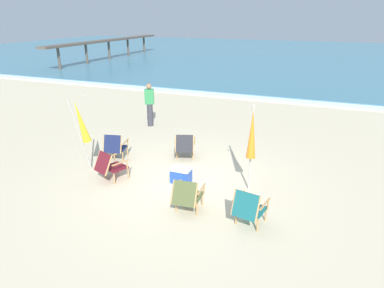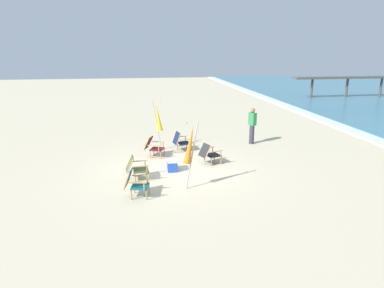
{
  "view_description": "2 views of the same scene",
  "coord_description": "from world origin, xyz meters",
  "px_view_note": "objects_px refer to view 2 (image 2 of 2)",
  "views": [
    {
      "loc": [
        3.09,
        -7.26,
        4.04
      ],
      "look_at": [
        -0.14,
        0.83,
        0.71
      ],
      "focal_mm": 32.0,
      "sensor_mm": 36.0,
      "label": 1
    },
    {
      "loc": [
        11.28,
        -1.15,
        4.15
      ],
      "look_at": [
        -1.03,
        0.78,
        0.67
      ],
      "focal_mm": 32.0,
      "sensor_mm": 36.0,
      "label": 2
    }
  ],
  "objects_px": {
    "beach_chair_mid_center": "(136,167)",
    "beach_chair_back_right": "(153,146)",
    "person_near_chairs": "(252,125)",
    "umbrella_furled_orange": "(190,145)",
    "beach_chair_far_center": "(135,183)",
    "beach_chair_front_right": "(181,141)",
    "cooler_box": "(172,165)",
    "beach_chair_back_left": "(209,153)",
    "umbrella_furled_yellow": "(158,118)"
  },
  "relations": [
    {
      "from": "beach_chair_back_right",
      "to": "person_near_chairs",
      "type": "height_order",
      "value": "person_near_chairs"
    },
    {
      "from": "umbrella_furled_orange",
      "to": "person_near_chairs",
      "type": "xyz_separation_m",
      "value": [
        -4.64,
        3.51,
        -0.53
      ]
    },
    {
      "from": "beach_chair_back_left",
      "to": "beach_chair_back_right",
      "type": "distance_m",
      "value": 2.36
    },
    {
      "from": "person_near_chairs",
      "to": "umbrella_furled_orange",
      "type": "bearing_deg",
      "value": -37.09
    },
    {
      "from": "beach_chair_front_right",
      "to": "umbrella_furled_orange",
      "type": "height_order",
      "value": "umbrella_furled_orange"
    },
    {
      "from": "beach_chair_back_left",
      "to": "umbrella_furled_orange",
      "type": "bearing_deg",
      "value": -25.65
    },
    {
      "from": "beach_chair_mid_center",
      "to": "beach_chair_front_right",
      "type": "distance_m",
      "value": 3.56
    },
    {
      "from": "beach_chair_back_left",
      "to": "beach_chair_far_center",
      "type": "bearing_deg",
      "value": -47.0
    },
    {
      "from": "beach_chair_back_left",
      "to": "beach_chair_back_right",
      "type": "bearing_deg",
      "value": -121.36
    },
    {
      "from": "beach_chair_mid_center",
      "to": "beach_chair_back_right",
      "type": "distance_m",
      "value": 2.5
    },
    {
      "from": "beach_chair_back_right",
      "to": "beach_chair_mid_center",
      "type": "bearing_deg",
      "value": -15.49
    },
    {
      "from": "umbrella_furled_orange",
      "to": "cooler_box",
      "type": "xyz_separation_m",
      "value": [
        -1.66,
        -0.39,
        -1.17
      ]
    },
    {
      "from": "beach_chair_mid_center",
      "to": "beach_chair_back_right",
      "type": "bearing_deg",
      "value": 164.51
    },
    {
      "from": "beach_chair_back_left",
      "to": "umbrella_furled_orange",
      "type": "height_order",
      "value": "umbrella_furled_orange"
    },
    {
      "from": "umbrella_furled_orange",
      "to": "umbrella_furled_yellow",
      "type": "relative_size",
      "value": 1.0
    },
    {
      "from": "beach_chair_far_center",
      "to": "umbrella_furled_orange",
      "type": "xyz_separation_m",
      "value": [
        -0.37,
        1.67,
        0.94
      ]
    },
    {
      "from": "person_near_chairs",
      "to": "umbrella_furled_yellow",
      "type": "bearing_deg",
      "value": -86.52
    },
    {
      "from": "beach_chair_mid_center",
      "to": "person_near_chairs",
      "type": "distance_m",
      "value": 6.34
    },
    {
      "from": "beach_chair_far_center",
      "to": "beach_chair_back_left",
      "type": "xyz_separation_m",
      "value": [
        -2.53,
        2.71,
        -0.01
      ]
    },
    {
      "from": "beach_chair_front_right",
      "to": "umbrella_furled_yellow",
      "type": "bearing_deg",
      "value": -112.32
    },
    {
      "from": "beach_chair_back_left",
      "to": "beach_chair_back_right",
      "type": "xyz_separation_m",
      "value": [
        -1.23,
        -2.01,
        0.0
      ]
    },
    {
      "from": "beach_chair_back_left",
      "to": "person_near_chairs",
      "type": "xyz_separation_m",
      "value": [
        -2.48,
        2.47,
        0.41
      ]
    },
    {
      "from": "beach_chair_mid_center",
      "to": "beach_chair_back_left",
      "type": "xyz_separation_m",
      "value": [
        -1.19,
        2.68,
        -0.0
      ]
    },
    {
      "from": "beach_chair_back_left",
      "to": "beach_chair_front_right",
      "type": "bearing_deg",
      "value": -155.91
    },
    {
      "from": "beach_chair_mid_center",
      "to": "beach_chair_front_right",
      "type": "xyz_separation_m",
      "value": [
        -3.04,
        1.85,
        0.01
      ]
    },
    {
      "from": "beach_chair_far_center",
      "to": "umbrella_furled_orange",
      "type": "relative_size",
      "value": 0.39
    },
    {
      "from": "beach_chair_far_center",
      "to": "beach_chair_front_right",
      "type": "xyz_separation_m",
      "value": [
        -4.39,
        1.88,
        0.0
      ]
    },
    {
      "from": "beach_chair_back_left",
      "to": "cooler_box",
      "type": "xyz_separation_m",
      "value": [
        0.5,
        -1.43,
        -0.22
      ]
    },
    {
      "from": "beach_chair_front_right",
      "to": "beach_chair_back_right",
      "type": "bearing_deg",
      "value": -61.82
    },
    {
      "from": "beach_chair_far_center",
      "to": "beach_chair_front_right",
      "type": "relative_size",
      "value": 1.0
    },
    {
      "from": "umbrella_furled_orange",
      "to": "person_near_chairs",
      "type": "height_order",
      "value": "umbrella_furled_orange"
    },
    {
      "from": "cooler_box",
      "to": "beach_chair_back_left",
      "type": "bearing_deg",
      "value": 109.26
    },
    {
      "from": "beach_chair_back_left",
      "to": "umbrella_furled_orange",
      "type": "relative_size",
      "value": 0.43
    },
    {
      "from": "beach_chair_far_center",
      "to": "umbrella_furled_yellow",
      "type": "distance_m",
      "value": 4.95
    },
    {
      "from": "cooler_box",
      "to": "beach_chair_mid_center",
      "type": "bearing_deg",
      "value": -61.28
    },
    {
      "from": "beach_chair_far_center",
      "to": "beach_chair_back_right",
      "type": "xyz_separation_m",
      "value": [
        -3.75,
        0.7,
        -0.01
      ]
    },
    {
      "from": "beach_chair_far_center",
      "to": "beach_chair_back_left",
      "type": "relative_size",
      "value": 0.91
    },
    {
      "from": "beach_chair_far_center",
      "to": "beach_chair_back_right",
      "type": "bearing_deg",
      "value": 169.46
    },
    {
      "from": "beach_chair_mid_center",
      "to": "beach_chair_back_right",
      "type": "relative_size",
      "value": 0.89
    },
    {
      "from": "beach_chair_front_right",
      "to": "umbrella_furled_orange",
      "type": "distance_m",
      "value": 4.13
    },
    {
      "from": "beach_chair_far_center",
      "to": "beach_chair_back_left",
      "type": "distance_m",
      "value": 3.71
    },
    {
      "from": "umbrella_furled_orange",
      "to": "beach_chair_back_right",
      "type": "bearing_deg",
      "value": -163.96
    },
    {
      "from": "beach_chair_front_right",
      "to": "person_near_chairs",
      "type": "bearing_deg",
      "value": 100.68
    },
    {
      "from": "beach_chair_mid_center",
      "to": "cooler_box",
      "type": "relative_size",
      "value": 1.63
    },
    {
      "from": "person_near_chairs",
      "to": "beach_chair_front_right",
      "type": "bearing_deg",
      "value": -79.32
    },
    {
      "from": "beach_chair_far_center",
      "to": "person_near_chairs",
      "type": "bearing_deg",
      "value": 134.02
    },
    {
      "from": "beach_chair_back_left",
      "to": "umbrella_furled_orange",
      "type": "distance_m",
      "value": 2.58
    },
    {
      "from": "beach_chair_back_left",
      "to": "umbrella_furled_yellow",
      "type": "bearing_deg",
      "value": -142.2
    },
    {
      "from": "beach_chair_front_right",
      "to": "cooler_box",
      "type": "relative_size",
      "value": 1.67
    },
    {
      "from": "umbrella_furled_yellow",
      "to": "beach_chair_far_center",
      "type": "bearing_deg",
      "value": -11.69
    }
  ]
}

